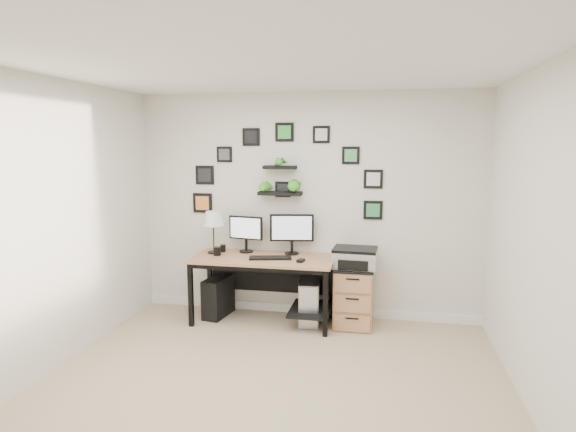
% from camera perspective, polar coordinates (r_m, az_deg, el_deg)
% --- Properties ---
extents(room, '(4.00, 4.00, 4.00)m').
position_cam_1_polar(room, '(5.89, 2.15, -10.96)').
color(room, '#C5AF8D').
rests_on(room, ground).
extents(desk, '(1.60, 0.70, 0.75)m').
position_cam_1_polar(desk, '(5.49, -2.54, -6.11)').
color(desk, tan).
rests_on(desk, ground).
extents(monitor_left, '(0.42, 0.19, 0.43)m').
position_cam_1_polar(monitor_left, '(5.66, -5.01, -1.81)').
color(monitor_left, black).
rests_on(monitor_left, desk).
extents(monitor_right, '(0.50, 0.19, 0.47)m').
position_cam_1_polar(monitor_right, '(5.53, 0.46, -1.73)').
color(monitor_right, black).
rests_on(monitor_right, desk).
extents(keyboard, '(0.49, 0.25, 0.02)m').
position_cam_1_polar(keyboard, '(5.37, -2.12, -4.98)').
color(keyboard, black).
rests_on(keyboard, desk).
extents(mouse, '(0.08, 0.11, 0.03)m').
position_cam_1_polar(mouse, '(5.23, 1.52, -5.30)').
color(mouse, black).
rests_on(mouse, desk).
extents(table_lamp, '(0.24, 0.24, 0.49)m').
position_cam_1_polar(table_lamp, '(5.65, -8.86, -0.43)').
color(table_lamp, black).
rests_on(table_lamp, desk).
extents(mug, '(0.09, 0.09, 0.10)m').
position_cam_1_polar(mug, '(5.58, -8.40, -4.15)').
color(mug, black).
rests_on(mug, desk).
extents(pen_cup, '(0.07, 0.07, 0.09)m').
position_cam_1_polar(pen_cup, '(5.75, -7.71, -3.81)').
color(pen_cup, black).
rests_on(pen_cup, desk).
extents(pc_tower_black, '(0.28, 0.49, 0.46)m').
position_cam_1_polar(pc_tower_black, '(5.81, -8.26, -9.44)').
color(pc_tower_black, black).
rests_on(pc_tower_black, ground).
extents(pc_tower_grey, '(0.27, 0.52, 0.49)m').
position_cam_1_polar(pc_tower_grey, '(5.55, 2.54, -10.05)').
color(pc_tower_grey, gray).
rests_on(pc_tower_grey, ground).
extents(file_cabinet, '(0.43, 0.53, 0.67)m').
position_cam_1_polar(file_cabinet, '(5.49, 7.80, -9.36)').
color(file_cabinet, tan).
rests_on(file_cabinet, ground).
extents(printer, '(0.49, 0.41, 0.21)m').
position_cam_1_polar(printer, '(5.35, 7.94, -4.91)').
color(printer, silver).
rests_on(printer, file_cabinet).
extents(wall_decor, '(2.27, 0.18, 1.09)m').
position_cam_1_polar(wall_decor, '(5.56, -0.80, 4.94)').
color(wall_decor, black).
rests_on(wall_decor, ground).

